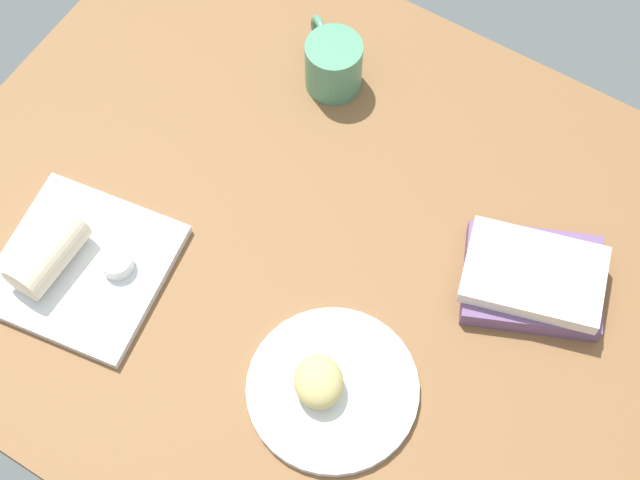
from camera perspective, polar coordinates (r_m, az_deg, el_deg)
dining_table at (r=137.54cm, az=-0.32°, el=-0.81°), size 110.00×90.00×4.00cm
round_plate at (r=127.26cm, az=0.74°, el=-8.70°), size 22.33×22.33×1.40cm
scone_pastry at (r=124.30cm, az=-0.09°, el=-8.27°), size 9.45×9.55×4.81cm
square_plate at (r=137.44cm, az=-13.64°, el=-1.53°), size 25.25×25.25×1.60cm
sauce_cup at (r=134.37cm, az=-11.78°, el=-1.27°), size 4.45×4.45×2.42cm
breakfast_wrap at (r=135.22cm, az=-15.61°, el=-0.75°), size 6.08×11.65×6.00cm
book_stack at (r=133.98cm, az=12.31°, el=-2.16°), size 22.59×20.55×5.45cm
coffee_mug at (r=146.84cm, az=0.74°, el=10.31°), size 11.63×10.31×8.77cm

